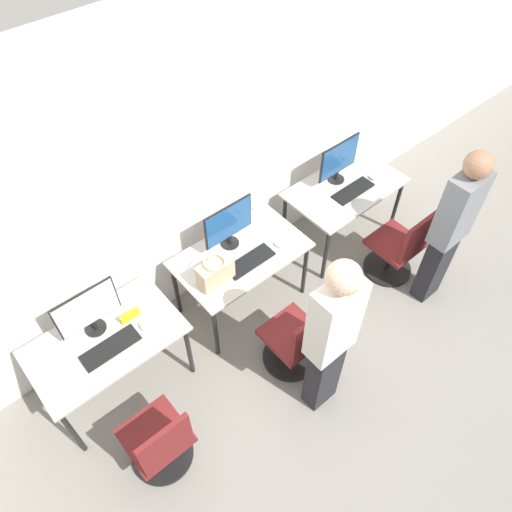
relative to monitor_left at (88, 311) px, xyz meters
The scene contains 21 objects.
ground_plane 1.70m from the monitor_left, 19.80° to the right, with size 20.00×20.00×0.00m, color gray.
wall_back 1.43m from the monitor_left, 14.37° to the left, with size 12.00×0.05×2.80m.
desk_left 0.35m from the monitor_left, 90.00° to the right, with size 1.15×0.69×0.71m.
monitor_left is the anchor object (origin of this frame).
keyboard_left 0.33m from the monitor_left, 90.00° to the right, with size 0.45×0.16×0.02m.
mouse_left 0.43m from the monitor_left, 38.18° to the right, with size 0.06×0.09×0.03m.
office_chair_left 1.10m from the monitor_left, 94.87° to the right, with size 0.48×0.48×0.86m.
desk_center 1.37m from the monitor_left, ahead, with size 1.15×0.69×0.71m.
monitor_center 1.32m from the monitor_left, ahead, with size 0.48×0.16×0.45m.
keyboard_center 1.37m from the monitor_left, 11.10° to the right, with size 0.45×0.16×0.02m.
mouse_center 1.67m from the monitor_left, ahead, with size 0.06×0.09×0.03m.
office_chair_center 1.68m from the monitor_left, 36.64° to the right, with size 0.48×0.48×0.86m.
person_center 1.77m from the monitor_left, 47.38° to the right, with size 0.36×0.23×1.75m.
desk_right 2.66m from the monitor_left, ahead, with size 1.15×0.69×0.71m.
monitor_right 2.64m from the monitor_left, ahead, with size 0.48×0.16×0.45m.
keyboard_right 2.66m from the monitor_left, ahead, with size 0.45×0.16×0.02m.
mouse_right 2.95m from the monitor_left, ahead, with size 0.06×0.09×0.03m.
office_chair_right 2.89m from the monitor_left, 17.12° to the right, with size 0.48×0.48×0.86m.
person_right 3.01m from the monitor_left, 23.47° to the right, with size 0.36×0.22×1.70m.
handbag 1.01m from the monitor_left, 13.48° to the right, with size 0.30×0.18×0.25m.
placard_left 0.34m from the monitor_left, 20.98° to the right, with size 0.16×0.03×0.08m.
Camera 1 is at (-1.70, -1.87, 3.98)m, focal length 35.00 mm.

